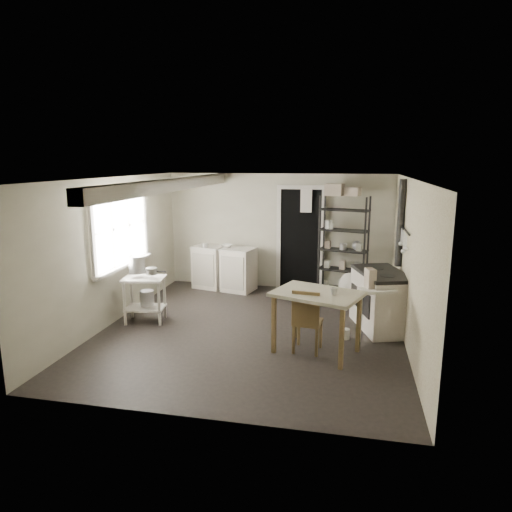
% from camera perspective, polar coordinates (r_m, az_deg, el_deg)
% --- Properties ---
extents(floor, '(5.00, 5.00, 0.00)m').
position_cam_1_polar(floor, '(7.10, -0.50, -9.22)').
color(floor, black).
rests_on(floor, ground).
extents(ceiling, '(5.00, 5.00, 0.00)m').
position_cam_1_polar(ceiling, '(6.62, -0.54, 9.68)').
color(ceiling, white).
rests_on(ceiling, wall_back).
extents(wall_back, '(4.50, 0.02, 2.30)m').
position_cam_1_polar(wall_back, '(9.18, 2.82, 3.08)').
color(wall_back, '#BAB59F').
rests_on(wall_back, ground).
extents(wall_front, '(4.50, 0.02, 2.30)m').
position_cam_1_polar(wall_front, '(4.44, -7.47, -6.69)').
color(wall_front, '#BAB59F').
rests_on(wall_front, ground).
extents(wall_left, '(0.02, 5.00, 2.30)m').
position_cam_1_polar(wall_left, '(7.56, -17.42, 0.63)').
color(wall_left, '#BAB59F').
rests_on(wall_left, ground).
extents(wall_right, '(0.02, 5.00, 2.30)m').
position_cam_1_polar(wall_right, '(6.67, 18.73, -0.92)').
color(wall_right, '#BAB59F').
rests_on(wall_right, ground).
extents(window, '(0.12, 1.76, 1.28)m').
position_cam_1_polar(window, '(7.67, -16.66, 3.48)').
color(window, beige).
rests_on(window, wall_left).
extents(doorway, '(0.96, 0.10, 2.08)m').
position_cam_1_polar(doorway, '(9.12, 5.57, 2.02)').
color(doorway, beige).
rests_on(doorway, ground).
extents(ceiling_beam, '(0.18, 5.00, 0.18)m').
position_cam_1_polar(ceiling_beam, '(6.98, -10.32, 8.78)').
color(ceiling_beam, beige).
rests_on(ceiling_beam, ceiling).
extents(wallpaper_panel, '(0.01, 5.00, 2.30)m').
position_cam_1_polar(wallpaper_panel, '(6.67, 18.64, -0.91)').
color(wallpaper_panel, beige).
rests_on(wallpaper_panel, wall_right).
extents(utensil_rail, '(0.06, 1.20, 0.44)m').
position_cam_1_polar(utensil_rail, '(7.18, 17.92, 3.26)').
color(utensil_rail, '#B0B1B3').
rests_on(utensil_rail, wall_right).
extents(prep_table, '(0.71, 0.56, 0.73)m').
position_cam_1_polar(prep_table, '(7.54, -13.72, -5.06)').
color(prep_table, beige).
rests_on(prep_table, ground).
extents(stockpot, '(0.26, 0.26, 0.27)m').
position_cam_1_polar(stockpot, '(7.45, -14.68, -1.03)').
color(stockpot, '#B0B1B3').
rests_on(stockpot, prep_table).
extents(saucepan, '(0.20, 0.20, 0.10)m').
position_cam_1_polar(saucepan, '(7.34, -12.92, -1.85)').
color(saucepan, '#B0B1B3').
rests_on(saucepan, prep_table).
extents(bucket, '(0.25, 0.25, 0.25)m').
position_cam_1_polar(bucket, '(7.56, -13.46, -5.13)').
color(bucket, '#B0B1B3').
rests_on(bucket, prep_table).
extents(base_cabinets, '(1.40, 0.83, 0.86)m').
position_cam_1_polar(base_cabinets, '(9.19, -3.99, -1.31)').
color(base_cabinets, silver).
rests_on(base_cabinets, ground).
extents(mixing_bowl, '(0.37, 0.37, 0.07)m').
position_cam_1_polar(mixing_bowl, '(9.07, -3.71, 1.72)').
color(mixing_bowl, silver).
rests_on(mixing_bowl, base_cabinets).
extents(counter_cup, '(0.14, 0.14, 0.09)m').
position_cam_1_polar(counter_cup, '(9.04, -6.40, 1.68)').
color(counter_cup, silver).
rests_on(counter_cup, base_cabinets).
extents(shelf_rack, '(0.96, 0.56, 1.91)m').
position_cam_1_polar(shelf_rack, '(8.78, 10.85, 1.14)').
color(shelf_rack, black).
rests_on(shelf_rack, ground).
extents(shelf_jar, '(0.10, 0.10, 0.18)m').
position_cam_1_polar(shelf_jar, '(8.72, 9.32, 3.87)').
color(shelf_jar, silver).
rests_on(shelf_jar, shelf_rack).
extents(storage_box_a, '(0.37, 0.34, 0.22)m').
position_cam_1_polar(storage_box_a, '(8.67, 9.81, 8.12)').
color(storage_box_a, '#C0B19B').
rests_on(storage_box_a, shelf_rack).
extents(storage_box_b, '(0.31, 0.30, 0.16)m').
position_cam_1_polar(storage_box_b, '(8.66, 12.02, 7.89)').
color(storage_box_b, '#C0B19B').
rests_on(storage_box_b, shelf_rack).
extents(stove, '(0.95, 1.28, 0.90)m').
position_cam_1_polar(stove, '(7.29, 15.33, -5.41)').
color(stove, silver).
rests_on(stove, ground).
extents(stovepipe, '(0.12, 0.12, 1.36)m').
position_cam_1_polar(stovepipe, '(7.49, 17.62, 3.93)').
color(stovepipe, black).
rests_on(stovepipe, stove).
extents(side_ledge, '(0.57, 0.43, 0.78)m').
position_cam_1_polar(side_ledge, '(6.76, 14.77, -6.84)').
color(side_ledge, beige).
rests_on(side_ledge, ground).
extents(oats_box, '(0.17, 0.21, 0.28)m').
position_cam_1_polar(oats_box, '(6.65, 14.13, -1.92)').
color(oats_box, '#C0B19B').
rests_on(oats_box, side_ledge).
extents(work_table, '(1.31, 1.11, 0.85)m').
position_cam_1_polar(work_table, '(6.24, 7.54, -8.62)').
color(work_table, beige).
rests_on(work_table, ground).
extents(table_cup, '(0.11, 0.11, 0.09)m').
position_cam_1_polar(table_cup, '(6.04, 9.66, -5.13)').
color(table_cup, silver).
rests_on(table_cup, work_table).
extents(chair, '(0.41, 0.42, 0.89)m').
position_cam_1_polar(chair, '(6.24, 6.50, -7.57)').
color(chair, brown).
rests_on(chair, ground).
extents(flour_sack, '(0.53, 0.50, 0.51)m').
position_cam_1_polar(flour_sack, '(8.74, 11.71, -3.73)').
color(flour_sack, silver).
rests_on(flour_sack, ground).
extents(floor_crock, '(0.14, 0.14, 0.15)m').
position_cam_1_polar(floor_crock, '(6.86, 11.13, -9.53)').
color(floor_crock, silver).
rests_on(floor_crock, ground).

